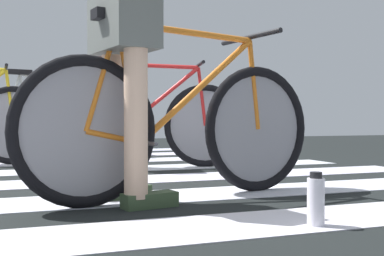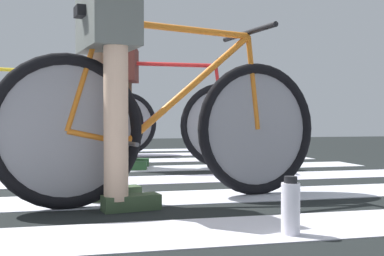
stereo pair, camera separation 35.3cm
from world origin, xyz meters
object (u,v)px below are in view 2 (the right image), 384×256
(bicycle_4_of_4, at_px, (81,121))
(bicycle_2_of_4, at_px, (162,122))
(water_bottle, at_px, (291,207))
(bicycle_1_of_4, at_px, (170,125))
(cyclist_2_of_4, at_px, (124,90))
(cyclist_1_of_4, at_px, (109,67))

(bicycle_4_of_4, bearing_deg, bicycle_2_of_4, -75.08)
(bicycle_2_of_4, xyz_separation_m, water_bottle, (0.05, -2.40, -0.29))
(bicycle_2_of_4, relative_size, bicycle_4_of_4, 0.99)
(bicycle_1_of_4, height_order, water_bottle, bicycle_1_of_4)
(cyclist_2_of_4, height_order, water_bottle, cyclist_2_of_4)
(cyclist_2_of_4, bearing_deg, water_bottle, -70.17)
(cyclist_2_of_4, xyz_separation_m, bicycle_4_of_4, (-0.35, 1.39, -0.26))
(bicycle_1_of_4, distance_m, water_bottle, 0.89)
(bicycle_1_of_4, xyz_separation_m, water_bottle, (0.29, -0.79, -0.29))
(cyclist_1_of_4, bearing_deg, cyclist_2_of_4, 70.98)
(bicycle_4_of_4, height_order, water_bottle, bicycle_4_of_4)
(bicycle_2_of_4, height_order, bicycle_4_of_4, same)
(cyclist_1_of_4, distance_m, bicycle_4_of_4, 3.14)
(cyclist_1_of_4, bearing_deg, water_bottle, -62.21)
(bicycle_1_of_4, xyz_separation_m, cyclist_2_of_4, (-0.07, 1.68, 0.26))
(cyclist_1_of_4, bearing_deg, bicycle_4_of_4, 80.75)
(cyclist_1_of_4, distance_m, cyclist_2_of_4, 1.75)
(cyclist_1_of_4, xyz_separation_m, bicycle_4_of_4, (-0.11, 3.13, -0.27))
(bicycle_1_of_4, relative_size, cyclist_2_of_4, 1.71)
(bicycle_1_of_4, height_order, bicycle_4_of_4, same)
(bicycle_1_of_4, distance_m, cyclist_2_of_4, 1.70)
(bicycle_2_of_4, bearing_deg, cyclist_2_of_4, -180.00)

